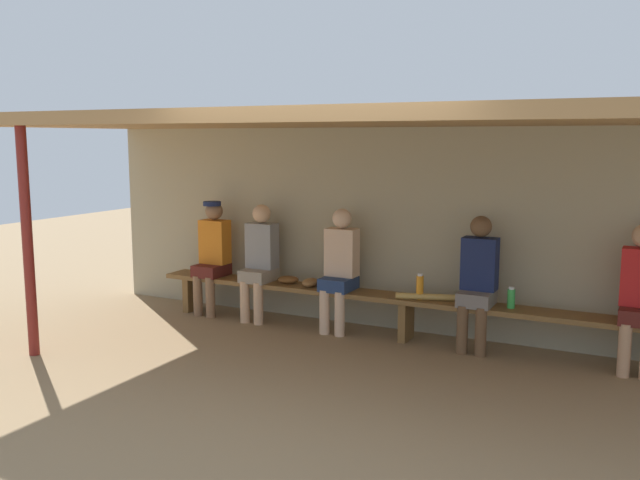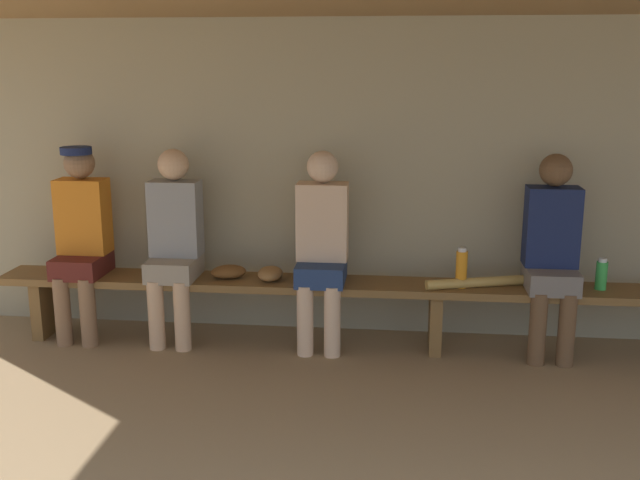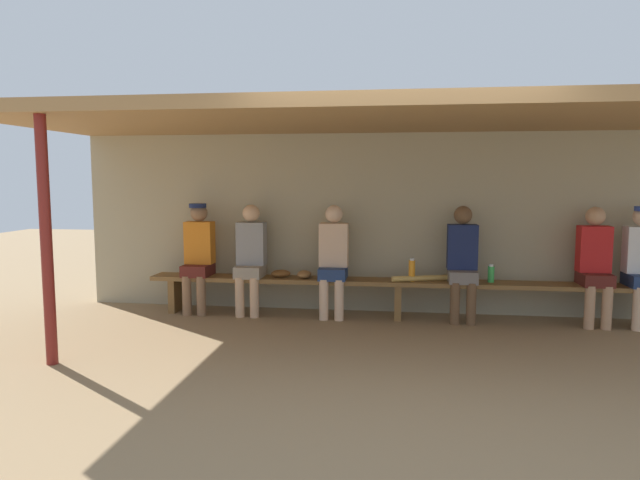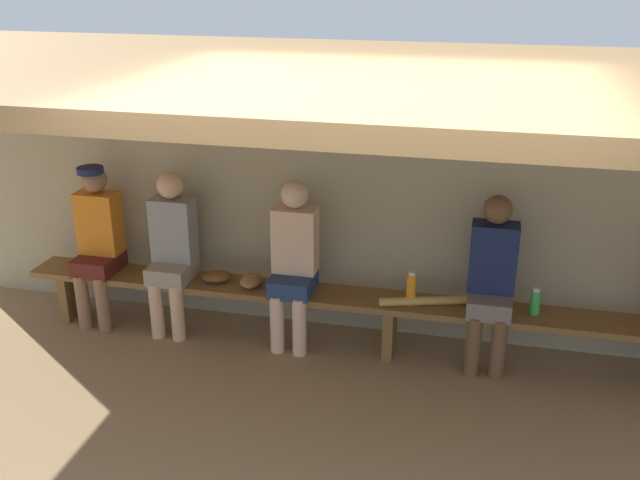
{
  "view_description": "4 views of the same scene",
  "coord_description": "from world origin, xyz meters",
  "px_view_note": "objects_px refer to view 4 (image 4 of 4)",
  "views": [
    {
      "loc": [
        2.33,
        -5.02,
        2.09
      ],
      "look_at": [
        -0.92,
        1.38,
        1.01
      ],
      "focal_mm": 38.48,
      "sensor_mm": 36.0,
      "label": 1
    },
    {
      "loc": [
        -0.26,
        -3.28,
        1.89
      ],
      "look_at": [
        -0.75,
        1.32,
        0.8
      ],
      "focal_mm": 42.02,
      "sensor_mm": 36.0,
      "label": 2
    },
    {
      "loc": [
        0.0,
        -5.12,
        1.65
      ],
      "look_at": [
        -0.88,
        1.21,
        0.96
      ],
      "focal_mm": 31.99,
      "sensor_mm": 36.0,
      "label": 3
    },
    {
      "loc": [
        0.62,
        -3.46,
        2.95
      ],
      "look_at": [
        -0.45,
        1.08,
        1.09
      ],
      "focal_mm": 41.01,
      "sensor_mm": 36.0,
      "label": 4
    }
  ],
  "objects_px": {
    "water_bottle_blue": "(535,302)",
    "baseball_bat": "(438,301)",
    "bench": "(391,308)",
    "player_rightmost": "(294,258)",
    "player_near_post": "(492,277)",
    "player_in_blue": "(97,238)",
    "baseball_glove_worn": "(217,276)",
    "player_leftmost": "(172,247)",
    "water_bottle_orange": "(411,289)",
    "baseball_glove_dark_brown": "(251,281)"
  },
  "relations": [
    {
      "from": "baseball_glove_dark_brown",
      "to": "player_near_post",
      "type": "bearing_deg",
      "value": -91.67
    },
    {
      "from": "bench",
      "to": "player_leftmost",
      "type": "bearing_deg",
      "value": 179.9
    },
    {
      "from": "player_rightmost",
      "to": "player_near_post",
      "type": "bearing_deg",
      "value": 0.0
    },
    {
      "from": "player_rightmost",
      "to": "baseball_glove_dark_brown",
      "type": "xyz_separation_m",
      "value": [
        -0.35,
        -0.01,
        -0.22
      ]
    },
    {
      "from": "bench",
      "to": "water_bottle_orange",
      "type": "height_order",
      "value": "water_bottle_orange"
    },
    {
      "from": "player_in_blue",
      "to": "player_rightmost",
      "type": "bearing_deg",
      "value": -0.02
    },
    {
      "from": "player_near_post",
      "to": "baseball_bat",
      "type": "xyz_separation_m",
      "value": [
        -0.37,
        -0.0,
        -0.24
      ]
    },
    {
      "from": "player_rightmost",
      "to": "water_bottle_orange",
      "type": "xyz_separation_m",
      "value": [
        0.92,
        -0.05,
        -0.14
      ]
    },
    {
      "from": "bench",
      "to": "player_rightmost",
      "type": "xyz_separation_m",
      "value": [
        -0.77,
        0.0,
        0.34
      ]
    },
    {
      "from": "player_rightmost",
      "to": "player_leftmost",
      "type": "height_order",
      "value": "same"
    },
    {
      "from": "player_leftmost",
      "to": "baseball_glove_worn",
      "type": "height_order",
      "value": "player_leftmost"
    },
    {
      "from": "water_bottle_orange",
      "to": "baseball_bat",
      "type": "bearing_deg",
      "value": 12.19
    },
    {
      "from": "player_near_post",
      "to": "baseball_glove_dark_brown",
      "type": "height_order",
      "value": "player_near_post"
    },
    {
      "from": "player_rightmost",
      "to": "water_bottle_orange",
      "type": "distance_m",
      "value": 0.94
    },
    {
      "from": "water_bottle_orange",
      "to": "bench",
      "type": "bearing_deg",
      "value": 164.27
    },
    {
      "from": "player_leftmost",
      "to": "water_bottle_blue",
      "type": "xyz_separation_m",
      "value": [
        2.84,
        0.01,
        -0.17
      ]
    },
    {
      "from": "baseball_bat",
      "to": "baseball_glove_worn",
      "type": "bearing_deg",
      "value": 162.97
    },
    {
      "from": "player_leftmost",
      "to": "water_bottle_orange",
      "type": "distance_m",
      "value": 1.94
    },
    {
      "from": "water_bottle_blue",
      "to": "baseball_glove_dark_brown",
      "type": "distance_m",
      "value": 2.18
    },
    {
      "from": "player_near_post",
      "to": "player_in_blue",
      "type": "height_order",
      "value": "player_in_blue"
    },
    {
      "from": "bench",
      "to": "player_near_post",
      "type": "relative_size",
      "value": 4.49
    },
    {
      "from": "player_in_blue",
      "to": "baseball_glove_dark_brown",
      "type": "distance_m",
      "value": 1.35
    },
    {
      "from": "player_rightmost",
      "to": "player_in_blue",
      "type": "relative_size",
      "value": 0.99
    },
    {
      "from": "player_leftmost",
      "to": "player_in_blue",
      "type": "distance_m",
      "value": 0.66
    },
    {
      "from": "bench",
      "to": "water_bottle_blue",
      "type": "distance_m",
      "value": 1.07
    },
    {
      "from": "bench",
      "to": "water_bottle_blue",
      "type": "relative_size",
      "value": 28.83
    },
    {
      "from": "water_bottle_blue",
      "to": "player_near_post",
      "type": "bearing_deg",
      "value": -178.4
    },
    {
      "from": "player_in_blue",
      "to": "water_bottle_orange",
      "type": "bearing_deg",
      "value": -1.04
    },
    {
      "from": "water_bottle_blue",
      "to": "baseball_glove_worn",
      "type": "height_order",
      "value": "water_bottle_blue"
    },
    {
      "from": "water_bottle_blue",
      "to": "water_bottle_orange",
      "type": "height_order",
      "value": "water_bottle_orange"
    },
    {
      "from": "bench",
      "to": "player_rightmost",
      "type": "relative_size",
      "value": 4.49
    },
    {
      "from": "water_bottle_orange",
      "to": "baseball_bat",
      "type": "xyz_separation_m",
      "value": [
        0.2,
        0.04,
        -0.1
      ]
    },
    {
      "from": "bench",
      "to": "baseball_glove_dark_brown",
      "type": "height_order",
      "value": "baseball_glove_dark_brown"
    },
    {
      "from": "player_near_post",
      "to": "player_in_blue",
      "type": "relative_size",
      "value": 0.99
    },
    {
      "from": "player_in_blue",
      "to": "baseball_glove_worn",
      "type": "bearing_deg",
      "value": 0.19
    },
    {
      "from": "player_in_blue",
      "to": "baseball_glove_worn",
      "type": "distance_m",
      "value": 1.06
    },
    {
      "from": "baseball_glove_dark_brown",
      "to": "water_bottle_blue",
      "type": "bearing_deg",
      "value": -91.48
    },
    {
      "from": "baseball_bat",
      "to": "water_bottle_blue",
      "type": "bearing_deg",
      "value": -15.81
    },
    {
      "from": "player_rightmost",
      "to": "water_bottle_orange",
      "type": "relative_size",
      "value": 4.99
    },
    {
      "from": "player_in_blue",
      "to": "baseball_bat",
      "type": "relative_size",
      "value": 1.5
    },
    {
      "from": "water_bottle_blue",
      "to": "baseball_bat",
      "type": "xyz_separation_m",
      "value": [
        -0.7,
        -0.01,
        -0.07
      ]
    },
    {
      "from": "player_near_post",
      "to": "baseball_glove_worn",
      "type": "distance_m",
      "value": 2.15
    },
    {
      "from": "bench",
      "to": "player_leftmost",
      "type": "distance_m",
      "value": 1.82
    },
    {
      "from": "water_bottle_blue",
      "to": "water_bottle_orange",
      "type": "relative_size",
      "value": 0.78
    },
    {
      "from": "water_bottle_blue",
      "to": "baseball_bat",
      "type": "relative_size",
      "value": 0.23
    },
    {
      "from": "water_bottle_orange",
      "to": "baseball_glove_dark_brown",
      "type": "xyz_separation_m",
      "value": [
        -1.27,
        0.04,
        -0.08
      ]
    },
    {
      "from": "water_bottle_blue",
      "to": "baseball_glove_worn",
      "type": "distance_m",
      "value": 2.47
    },
    {
      "from": "player_in_blue",
      "to": "water_bottle_blue",
      "type": "distance_m",
      "value": 3.5
    },
    {
      "from": "baseball_glove_worn",
      "to": "water_bottle_orange",
      "type": "bearing_deg",
      "value": -22.96
    },
    {
      "from": "bench",
      "to": "baseball_bat",
      "type": "xyz_separation_m",
      "value": [
        0.36,
        -0.0,
        0.11
      ]
    }
  ]
}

